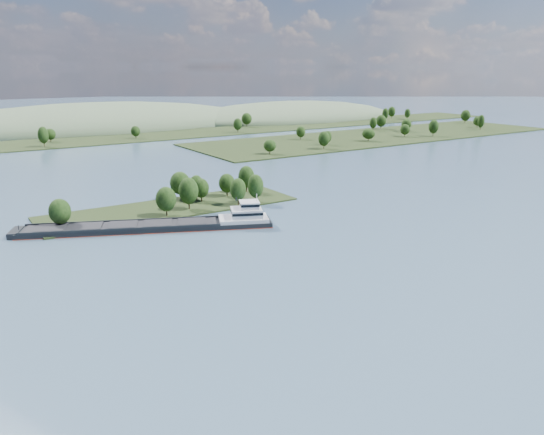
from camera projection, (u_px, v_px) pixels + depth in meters
ground at (249, 251)px, 160.11m from camera, size 1800.00×1800.00×0.00m
tree_island at (185, 197)px, 209.76m from camera, size 100.00×30.19×13.65m
right_bank at (384, 135)px, 426.39m from camera, size 320.00×90.00×14.75m
back_shoreline at (64, 142)px, 389.39m from camera, size 900.00×60.00×15.11m
hill_east at (291, 118)px, 578.62m from camera, size 260.00×140.00×36.00m
hill_west at (99, 126)px, 498.23m from camera, size 320.00×160.00×44.00m
cargo_barge at (164, 225)px, 182.14m from camera, size 83.63×44.00×11.74m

